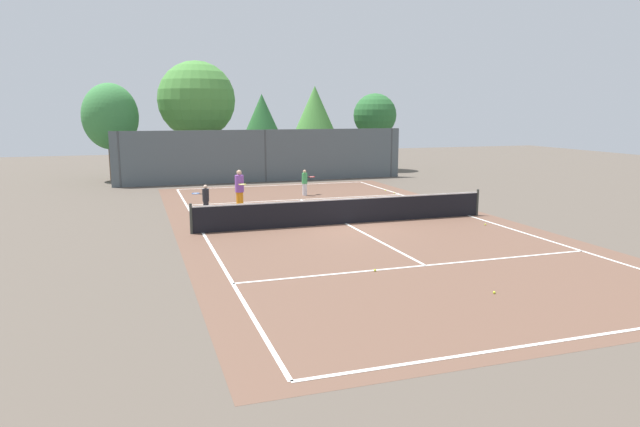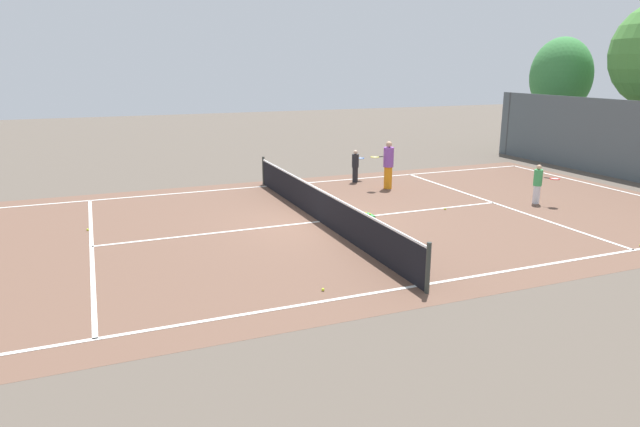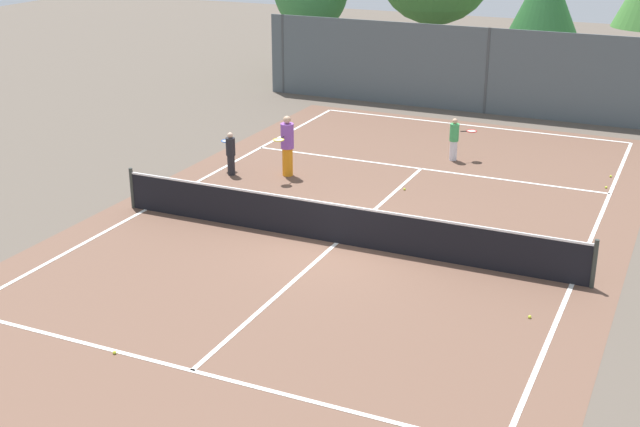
{
  "view_description": "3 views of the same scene",
  "coord_description": "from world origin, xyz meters",
  "px_view_note": "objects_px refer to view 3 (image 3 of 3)",
  "views": [
    {
      "loc": [
        -7.74,
        -20.33,
        4.35
      ],
      "look_at": [
        -1.29,
        -0.71,
        0.6
      ],
      "focal_mm": 31.96,
      "sensor_mm": 36.0,
      "label": 1
    },
    {
      "loc": [
        15.11,
        -6.11,
        4.58
      ],
      "look_at": [
        1.5,
        -0.6,
        0.68
      ],
      "focal_mm": 31.62,
      "sensor_mm": 36.0,
      "label": 2
    },
    {
      "loc": [
        7.48,
        -17.37,
        7.91
      ],
      "look_at": [
        -0.08,
        -0.8,
        1.02
      ],
      "focal_mm": 48.11,
      "sensor_mm": 36.0,
      "label": 3
    }
  ],
  "objects_px": {
    "player_1": "(287,145)",
    "tennis_ball_1": "(405,189)",
    "ball_crate": "(392,227)",
    "tennis_ball_4": "(611,176)",
    "player_0": "(455,139)",
    "tennis_ball_3": "(530,317)",
    "tennis_ball_0": "(606,187)",
    "tennis_ball_2": "(114,352)",
    "player_2": "(231,153)"
  },
  "relations": [
    {
      "from": "ball_crate",
      "to": "tennis_ball_3",
      "type": "height_order",
      "value": "ball_crate"
    },
    {
      "from": "ball_crate",
      "to": "tennis_ball_0",
      "type": "xyz_separation_m",
      "value": [
        4.33,
        5.77,
        -0.15
      ]
    },
    {
      "from": "tennis_ball_3",
      "to": "tennis_ball_4",
      "type": "relative_size",
      "value": 1.0
    },
    {
      "from": "tennis_ball_0",
      "to": "player_2",
      "type": "bearing_deg",
      "value": -162.25
    },
    {
      "from": "player_0",
      "to": "tennis_ball_3",
      "type": "relative_size",
      "value": 20.27
    },
    {
      "from": "player_0",
      "to": "ball_crate",
      "type": "bearing_deg",
      "value": -86.8
    },
    {
      "from": "player_0",
      "to": "tennis_ball_1",
      "type": "height_order",
      "value": "player_0"
    },
    {
      "from": "player_1",
      "to": "tennis_ball_3",
      "type": "height_order",
      "value": "player_1"
    },
    {
      "from": "tennis_ball_0",
      "to": "tennis_ball_1",
      "type": "relative_size",
      "value": 1.0
    },
    {
      "from": "player_2",
      "to": "tennis_ball_1",
      "type": "height_order",
      "value": "player_2"
    },
    {
      "from": "player_2",
      "to": "tennis_ball_4",
      "type": "height_order",
      "value": "player_2"
    },
    {
      "from": "player_2",
      "to": "tennis_ball_2",
      "type": "height_order",
      "value": "player_2"
    },
    {
      "from": "player_0",
      "to": "player_2",
      "type": "relative_size",
      "value": 1.03
    },
    {
      "from": "tennis_ball_0",
      "to": "tennis_ball_4",
      "type": "distance_m",
      "value": 1.1
    },
    {
      "from": "tennis_ball_0",
      "to": "tennis_ball_4",
      "type": "xyz_separation_m",
      "value": [
        -0.01,
        1.1,
        0.0
      ]
    },
    {
      "from": "player_1",
      "to": "tennis_ball_0",
      "type": "bearing_deg",
      "value": 17.08
    },
    {
      "from": "ball_crate",
      "to": "tennis_ball_4",
      "type": "distance_m",
      "value": 8.11
    },
    {
      "from": "player_0",
      "to": "ball_crate",
      "type": "relative_size",
      "value": 3.14
    },
    {
      "from": "tennis_ball_1",
      "to": "tennis_ball_4",
      "type": "distance_m",
      "value": 6.28
    },
    {
      "from": "tennis_ball_1",
      "to": "player_0",
      "type": "bearing_deg",
      "value": 82.44
    },
    {
      "from": "player_0",
      "to": "ball_crate",
      "type": "height_order",
      "value": "player_0"
    },
    {
      "from": "ball_crate",
      "to": "tennis_ball_1",
      "type": "relative_size",
      "value": 6.45
    },
    {
      "from": "tennis_ball_2",
      "to": "tennis_ball_3",
      "type": "xyz_separation_m",
      "value": [
        6.59,
        4.54,
        0.0
      ]
    },
    {
      "from": "tennis_ball_2",
      "to": "player_0",
      "type": "bearing_deg",
      "value": 81.01
    },
    {
      "from": "player_1",
      "to": "ball_crate",
      "type": "height_order",
      "value": "player_1"
    },
    {
      "from": "tennis_ball_3",
      "to": "tennis_ball_0",
      "type": "bearing_deg",
      "value": 87.73
    },
    {
      "from": "player_0",
      "to": "tennis_ball_2",
      "type": "distance_m",
      "value": 14.36
    },
    {
      "from": "tennis_ball_3",
      "to": "player_2",
      "type": "bearing_deg",
      "value": 151.09
    },
    {
      "from": "player_0",
      "to": "tennis_ball_1",
      "type": "bearing_deg",
      "value": -97.56
    },
    {
      "from": "tennis_ball_0",
      "to": "tennis_ball_4",
      "type": "height_order",
      "value": "same"
    },
    {
      "from": "tennis_ball_1",
      "to": "tennis_ball_4",
      "type": "height_order",
      "value": "same"
    },
    {
      "from": "tennis_ball_1",
      "to": "tennis_ball_4",
      "type": "relative_size",
      "value": 1.0
    },
    {
      "from": "player_0",
      "to": "tennis_ball_1",
      "type": "distance_m",
      "value": 3.45
    },
    {
      "from": "tennis_ball_1",
      "to": "tennis_ball_2",
      "type": "height_order",
      "value": "same"
    },
    {
      "from": "player_2",
      "to": "tennis_ball_3",
      "type": "height_order",
      "value": "player_2"
    },
    {
      "from": "tennis_ball_4",
      "to": "tennis_ball_2",
      "type": "bearing_deg",
      "value": -115.67
    },
    {
      "from": "tennis_ball_1",
      "to": "tennis_ball_2",
      "type": "relative_size",
      "value": 1.0
    },
    {
      "from": "player_2",
      "to": "tennis_ball_4",
      "type": "xyz_separation_m",
      "value": [
        10.29,
        4.39,
        -0.64
      ]
    },
    {
      "from": "tennis_ball_3",
      "to": "player_0",
      "type": "bearing_deg",
      "value": 114.3
    },
    {
      "from": "tennis_ball_1",
      "to": "tennis_ball_2",
      "type": "xyz_separation_m",
      "value": [
        -1.8,
        -10.81,
        0.0
      ]
    },
    {
      "from": "tennis_ball_1",
      "to": "tennis_ball_2",
      "type": "bearing_deg",
      "value": -99.43
    },
    {
      "from": "tennis_ball_0",
      "to": "tennis_ball_3",
      "type": "bearing_deg",
      "value": -92.27
    },
    {
      "from": "player_1",
      "to": "tennis_ball_3",
      "type": "distance_m",
      "value": 10.41
    },
    {
      "from": "player_0",
      "to": "tennis_ball_3",
      "type": "height_order",
      "value": "player_0"
    },
    {
      "from": "player_1",
      "to": "player_2",
      "type": "height_order",
      "value": "player_1"
    },
    {
      "from": "player_0",
      "to": "player_1",
      "type": "xyz_separation_m",
      "value": [
        -4.04,
        -3.53,
        0.23
      ]
    },
    {
      "from": "tennis_ball_2",
      "to": "player_2",
      "type": "bearing_deg",
      "value": 108.5
    },
    {
      "from": "tennis_ball_3",
      "to": "tennis_ball_4",
      "type": "bearing_deg",
      "value": 88.04
    },
    {
      "from": "tennis_ball_3",
      "to": "ball_crate",
      "type": "bearing_deg",
      "value": 142.79
    },
    {
      "from": "player_1",
      "to": "tennis_ball_1",
      "type": "relative_size",
      "value": 27.33
    }
  ]
}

